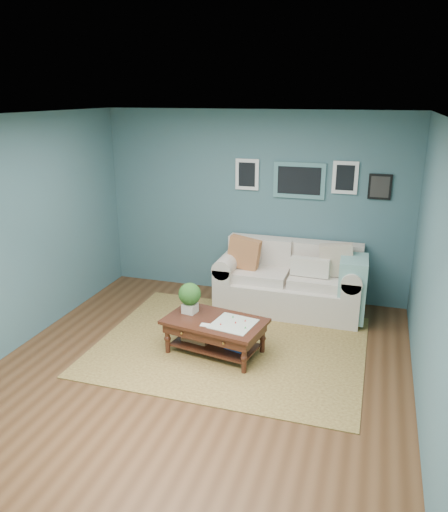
% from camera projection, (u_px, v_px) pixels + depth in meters
% --- Properties ---
extents(room_shell, '(5.00, 5.02, 2.70)m').
position_uv_depth(room_shell, '(197.00, 254.00, 5.04)').
color(room_shell, brown).
rests_on(room_shell, ground).
extents(area_rug, '(3.14, 2.51, 0.01)m').
position_uv_depth(area_rug, '(231.00, 345.00, 6.03)').
color(area_rug, brown).
rests_on(area_rug, ground).
extents(loveseat, '(2.02, 0.92, 1.04)m').
position_uv_depth(loveseat, '(296.00, 281.00, 6.92)').
color(loveseat, beige).
rests_on(loveseat, ground).
extents(coffee_table, '(1.23, 0.85, 0.79)m').
position_uv_depth(coffee_table, '(211.00, 324.00, 5.78)').
color(coffee_table, '#32170D').
rests_on(coffee_table, ground).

